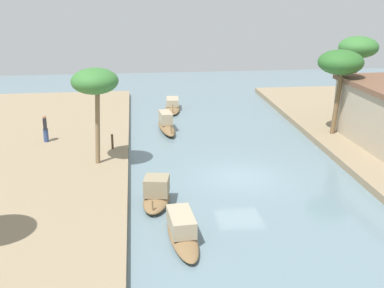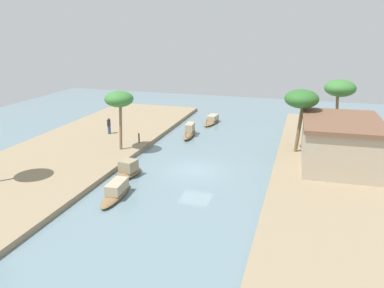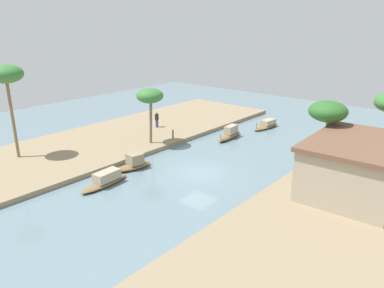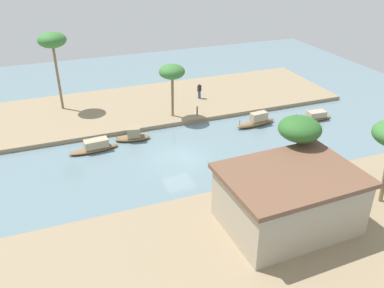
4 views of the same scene
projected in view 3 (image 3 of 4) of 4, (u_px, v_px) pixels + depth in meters
name	position (u px, v px, depth m)	size (l,w,h in m)	color
river_water	(198.00, 173.00, 30.55)	(67.43, 67.43, 0.00)	slate
riverbank_left	(107.00, 141.00, 37.85)	(43.37, 11.88, 0.41)	#937F60
riverbank_right	(349.00, 218.00, 23.12)	(43.37, 11.88, 0.41)	#937F60
sampan_foreground	(134.00, 163.00, 31.27)	(3.38, 1.76, 1.30)	brown
sampan_open_hull	(230.00, 134.00, 39.34)	(4.40, 1.39, 1.33)	brown
sampan_downstream_large	(267.00, 125.00, 43.22)	(4.37, 1.49, 0.94)	brown
sampan_with_tall_canopy	(106.00, 180.00, 28.14)	(4.37, 1.39, 1.07)	brown
person_on_near_bank	(157.00, 120.00, 41.80)	(0.44, 0.36, 1.74)	#33477A
mooring_post	(173.00, 134.00, 37.87)	(0.14, 0.14, 0.92)	#4C3823
palm_tree_left_near	(150.00, 97.00, 35.21)	(2.55, 2.55, 5.38)	#7F6647
palm_tree_left_far	(6.00, 76.00, 30.69)	(2.79, 2.79, 8.02)	#7F6647
palm_tree_right_tall	(328.00, 112.00, 28.61)	(2.94, 2.94, 5.63)	brown
riverside_building	(356.00, 167.00, 25.55)	(8.52, 6.33, 3.81)	tan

